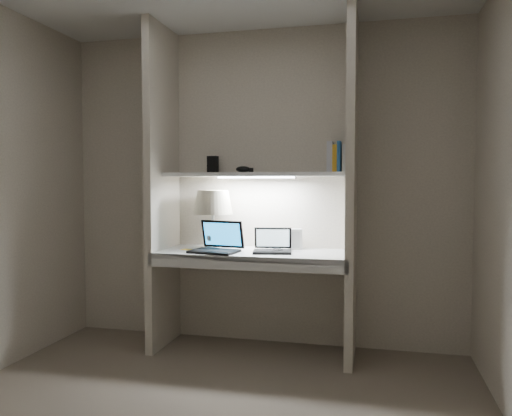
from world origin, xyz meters
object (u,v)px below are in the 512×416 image
(laptop_main, at_px, (217,245))
(laptop_netbook, at_px, (273,247))
(speaker, at_px, (294,239))
(book_row, at_px, (342,158))
(table_lamp, at_px, (213,209))

(laptop_main, height_order, laptop_netbook, laptop_main)
(speaker, relative_size, book_row, 0.69)
(laptop_netbook, distance_m, book_row, 0.85)
(speaker, bearing_deg, book_row, -19.66)
(laptop_main, bearing_deg, speaker, 34.81)
(table_lamp, distance_m, book_row, 1.07)
(table_lamp, distance_m, laptop_netbook, 0.58)
(table_lamp, relative_size, book_row, 1.98)
(table_lamp, bearing_deg, laptop_main, -62.63)
(laptop_main, distance_m, speaker, 0.60)
(laptop_main, xyz_separation_m, laptop_netbook, (0.41, 0.07, -0.01))
(table_lamp, bearing_deg, speaker, 8.05)
(laptop_netbook, xyz_separation_m, book_row, (0.49, 0.19, 0.66))
(table_lamp, xyz_separation_m, book_row, (0.99, 0.08, 0.40))
(speaker, bearing_deg, laptop_main, -172.61)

